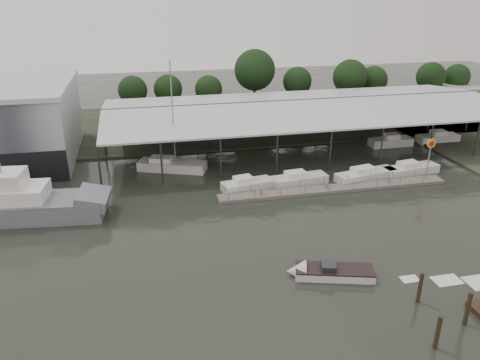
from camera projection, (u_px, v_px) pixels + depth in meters
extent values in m
plane|color=#252A22|center=(226.00, 246.00, 43.46)|extent=(200.00, 200.00, 0.00)
cube|color=#3E4332|center=(181.00, 125.00, 81.34)|extent=(140.00, 30.00, 0.30)
cube|color=#2A2D2F|center=(302.00, 100.00, 69.53)|extent=(58.00, 0.40, 0.30)
cylinder|color=#2A2D2F|center=(99.00, 167.00, 54.93)|extent=(0.24, 0.24, 5.50)
cylinder|color=#2A2D2F|center=(107.00, 118.00, 75.69)|extent=(0.24, 0.24, 5.50)
cylinder|color=#2A2D2F|center=(428.00, 101.00, 87.20)|extent=(0.24, 0.24, 5.50)
cube|color=slate|center=(334.00, 189.00, 55.39)|extent=(28.00, 2.00, 0.40)
cylinder|color=gray|center=(228.00, 197.00, 51.77)|extent=(0.10, 0.10, 1.20)
cylinder|color=gray|center=(429.00, 173.00, 58.55)|extent=(0.10, 0.10, 1.20)
cube|color=gray|center=(327.00, 186.00, 55.00)|extent=(0.30, 0.30, 0.70)
cylinder|color=gray|center=(428.00, 163.00, 56.90)|extent=(0.16, 0.16, 5.00)
cylinder|color=yellow|center=(431.00, 144.00, 55.94)|extent=(1.10, 0.12, 1.10)
cylinder|color=red|center=(432.00, 144.00, 55.88)|extent=(0.70, 0.05, 0.70)
cube|color=gray|center=(452.00, 96.00, 94.24)|extent=(10.00, 8.00, 4.00)
cube|color=slate|center=(20.00, 210.00, 48.52)|extent=(17.63, 6.58, 2.40)
cube|color=slate|center=(93.00, 198.00, 48.93)|extent=(3.74, 4.96, 1.82)
cube|color=white|center=(6.00, 195.00, 47.73)|extent=(8.46, 4.83, 1.80)
cube|color=white|center=(3.00, 179.00, 47.07)|extent=(4.46, 3.84, 1.61)
cube|color=silver|center=(172.00, 167.00, 61.40)|extent=(9.19, 5.64, 1.40)
cube|color=white|center=(162.00, 160.00, 61.26)|extent=(3.29, 2.70, 0.80)
cylinder|color=gray|center=(173.00, 114.00, 58.63)|extent=(0.16, 0.16, 13.11)
cylinder|color=gray|center=(163.00, 156.00, 61.03)|extent=(3.30, 1.38, 0.12)
cube|color=silver|center=(334.00, 273.00, 38.82)|extent=(6.74, 3.70, 0.90)
cone|color=silver|center=(296.00, 272.00, 39.00)|extent=(2.09, 2.36, 2.00)
cube|color=black|center=(334.00, 269.00, 38.67)|extent=(6.76, 3.76, 0.12)
cube|color=#2A2D2F|center=(328.00, 266.00, 38.60)|extent=(1.54, 1.68, 0.50)
cube|color=silver|center=(410.00, 279.00, 38.58)|extent=(2.30, 1.50, 0.04)
cube|color=silver|center=(447.00, 280.00, 38.40)|extent=(3.10, 2.00, 0.04)
cube|color=silver|center=(247.00, 185.00, 55.57)|extent=(6.39, 3.26, 1.10)
cube|color=white|center=(243.00, 180.00, 55.17)|extent=(2.39, 1.96, 0.70)
cube|color=silver|center=(299.00, 180.00, 57.13)|extent=(7.19, 2.94, 1.10)
cube|color=white|center=(295.00, 174.00, 56.73)|extent=(2.61, 1.86, 0.70)
cube|color=silver|center=(366.00, 175.00, 58.52)|extent=(8.43, 3.78, 1.10)
cube|color=white|center=(363.00, 170.00, 58.12)|extent=(3.12, 2.14, 0.70)
cube|color=silver|center=(411.00, 170.00, 60.30)|extent=(7.65, 3.28, 1.10)
cube|color=white|center=(408.00, 164.00, 59.90)|extent=(2.80, 1.97, 0.70)
cylinder|color=#352B1A|center=(467.00, 312.00, 33.02)|extent=(0.32, 0.32, 3.30)
cylinder|color=#352B1A|center=(437.00, 336.00, 30.86)|extent=(0.32, 0.32, 3.17)
cylinder|color=#352B1A|center=(419.00, 291.00, 35.43)|extent=(0.32, 0.32, 3.18)
cylinder|color=#322316|center=(134.00, 109.00, 85.08)|extent=(0.50, 0.50, 3.73)
sphere|color=#1B3917|center=(133.00, 90.00, 83.80)|extent=(5.22, 5.22, 5.22)
cylinder|color=#322316|center=(169.00, 107.00, 86.34)|extent=(0.50, 0.50, 3.71)
sphere|color=#1B3917|center=(168.00, 89.00, 85.07)|extent=(5.20, 5.20, 5.20)
cylinder|color=#322316|center=(209.00, 107.00, 86.80)|extent=(0.50, 0.50, 3.60)
sphere|color=#1B3917|center=(209.00, 89.00, 85.56)|extent=(5.05, 5.05, 5.05)
cylinder|color=#322316|center=(254.00, 96.00, 90.69)|extent=(0.50, 0.50, 5.55)
sphere|color=#1B3917|center=(255.00, 70.00, 88.78)|extent=(7.77, 7.77, 7.77)
cylinder|color=#322316|center=(296.00, 100.00, 91.42)|extent=(0.50, 0.50, 3.96)
sphere|color=#1B3917|center=(297.00, 81.00, 90.06)|extent=(5.55, 5.55, 5.55)
cylinder|color=#322316|center=(348.00, 99.00, 90.57)|extent=(0.50, 0.50, 4.67)
sphere|color=#1B3917|center=(350.00, 77.00, 88.97)|extent=(6.53, 6.53, 6.53)
cylinder|color=#322316|center=(371.00, 98.00, 92.90)|extent=(0.50, 0.50, 3.92)
sphere|color=#1B3917|center=(373.00, 80.00, 91.55)|extent=(5.49, 5.49, 5.49)
cylinder|color=#322316|center=(428.00, 95.00, 95.31)|extent=(0.50, 0.50, 4.10)
sphere|color=#1B3917|center=(431.00, 76.00, 93.90)|extent=(5.73, 5.73, 5.73)
cylinder|color=#322316|center=(454.00, 93.00, 97.34)|extent=(0.50, 0.50, 3.76)
sphere|color=#1B3917|center=(457.00, 77.00, 96.05)|extent=(5.26, 5.26, 5.26)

